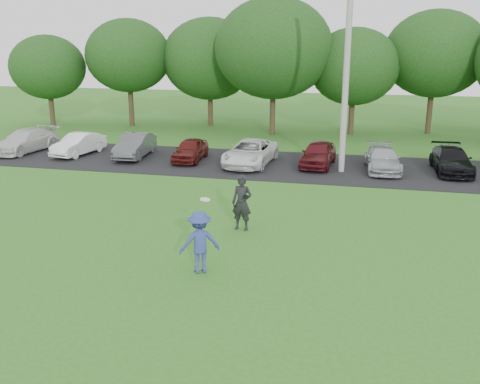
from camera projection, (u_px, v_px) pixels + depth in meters
The scene contains 7 objects.
ground at pixel (211, 273), 14.43m from camera, with size 100.00×100.00×0.00m, color #346B1E.
parking_lot at pixel (283, 165), 26.60m from camera, with size 32.00×6.50×0.03m, color black.
utility_pole at pixel (347, 64), 23.96m from camera, with size 0.28×0.28×9.94m, color #A4A39E.
frisbee_player at pixel (200, 242), 14.30m from camera, with size 1.28×1.09×2.07m.
camera_bystander at pixel (242, 203), 17.48m from camera, with size 0.72×0.52×1.85m.
parked_cars at pixel (298, 154), 26.28m from camera, with size 31.00×4.87×1.25m.
tree_row at pixel (331, 58), 34.05m from camera, with size 42.39×9.85×8.64m.
Camera 1 is at (3.74, -12.74, 6.12)m, focal length 40.00 mm.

